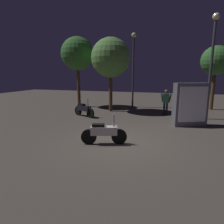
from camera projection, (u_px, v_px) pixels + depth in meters
The scene contains 10 objects.
ground_plane at pixel (122, 142), 7.01m from camera, with size 40.00×40.00×0.00m, color #4C443D.
motorcycle_white_foreground at pixel (104, 132), 6.74m from camera, with size 1.61×0.60×1.11m.
motorcycle_black_parked_left at pixel (84, 109), 11.20m from camera, with size 1.56×0.76×1.11m.
person_rider_beside at pixel (166, 100), 11.54m from camera, with size 0.66×0.28×1.59m.
streetlamp_near at pixel (212, 55), 9.98m from camera, with size 0.36×0.36×5.59m.
streetlamp_far at pixel (133, 62), 13.94m from camera, with size 0.36×0.36×5.47m.
tree_left_bg at pixel (216, 61), 12.89m from camera, with size 2.00×2.00×4.43m.
tree_center_bg at pixel (78, 54), 14.07m from camera, with size 2.47×2.47×5.26m.
tree_right_bg at pixel (111, 58), 12.27m from camera, with size 2.58×2.58×4.86m.
kiosk_billboard at pixel (190, 105), 9.07m from camera, with size 1.67×1.04×2.10m.
Camera 1 is at (1.58, -6.47, 2.49)m, focal length 30.01 mm.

